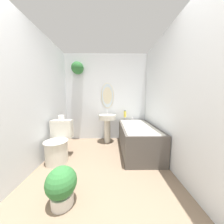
% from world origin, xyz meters
% --- Properties ---
extents(wall_back, '(2.38, 0.32, 2.40)m').
position_xyz_m(wall_back, '(-0.07, 2.76, 1.27)').
color(wall_back, silver).
rests_on(wall_back, ground_plane).
extents(wall_left, '(0.06, 2.86, 2.40)m').
position_xyz_m(wall_left, '(-1.16, 1.37, 1.20)').
color(wall_left, silver).
rests_on(wall_left, ground_plane).
extents(wall_right, '(0.06, 2.86, 2.40)m').
position_xyz_m(wall_right, '(1.16, 1.37, 1.20)').
color(wall_right, silver).
rests_on(wall_right, ground_plane).
extents(toilet, '(0.42, 0.57, 0.75)m').
position_xyz_m(toilet, '(-0.86, 1.57, 0.31)').
color(toilet, beige).
rests_on(toilet, ground_plane).
extents(pedestal_sink, '(0.45, 0.45, 0.85)m').
position_xyz_m(pedestal_sink, '(0.04, 2.47, 0.54)').
color(pedestal_sink, beige).
rests_on(pedestal_sink, ground_plane).
extents(bathtub, '(0.73, 1.44, 0.66)m').
position_xyz_m(bathtub, '(0.74, 1.97, 0.30)').
color(bathtub, '#4C4742').
rests_on(bathtub, ground_plane).
extents(shampoo_bottle, '(0.07, 0.07, 0.19)m').
position_xyz_m(shampoo_bottle, '(0.53, 2.63, 0.74)').
color(shampoo_bottle, gold).
rests_on(shampoo_bottle, bathtub).
extents(potted_plant, '(0.33, 0.33, 0.44)m').
position_xyz_m(potted_plant, '(-0.41, 0.66, 0.24)').
color(potted_plant, silver).
rests_on(potted_plant, ground_plane).
extents(toilet_paper_roll, '(0.11, 0.11, 0.10)m').
position_xyz_m(toilet_paper_roll, '(-0.86, 1.77, 0.80)').
color(toilet_paper_roll, white).
rests_on(toilet_paper_roll, toilet).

